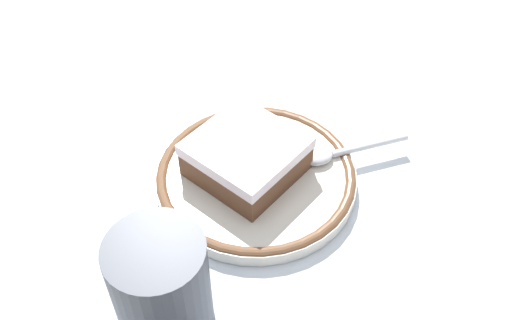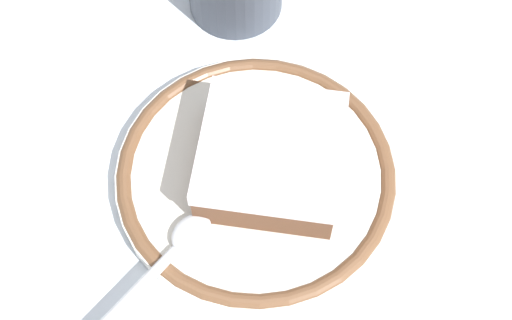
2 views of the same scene
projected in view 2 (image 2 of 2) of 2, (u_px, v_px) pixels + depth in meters
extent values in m
plane|color=#B7B2A8|center=(225.00, 155.00, 0.57)|extent=(2.40, 2.40, 0.00)
cube|color=silver|center=(225.00, 154.00, 0.56)|extent=(0.40, 0.39, 0.00)
cylinder|color=silver|center=(256.00, 177.00, 0.55)|extent=(0.21, 0.21, 0.01)
torus|color=brown|center=(256.00, 175.00, 0.54)|extent=(0.21, 0.21, 0.01)
cube|color=brown|center=(271.00, 161.00, 0.53)|extent=(0.14, 0.14, 0.03)
cube|color=white|center=(271.00, 147.00, 0.51)|extent=(0.14, 0.14, 0.01)
ellipsoid|color=silver|center=(191.00, 232.00, 0.51)|extent=(0.03, 0.04, 0.01)
cylinder|color=silver|center=(131.00, 297.00, 0.49)|extent=(0.03, 0.09, 0.01)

